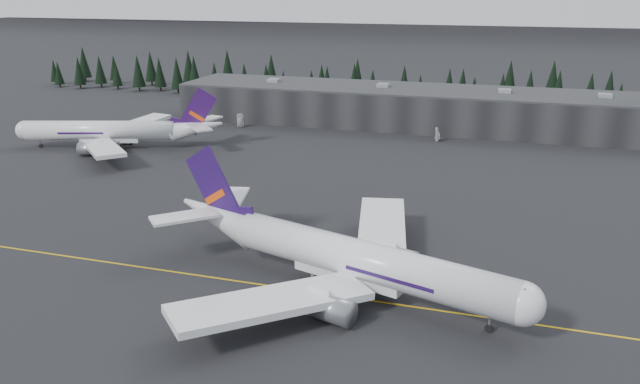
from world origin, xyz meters
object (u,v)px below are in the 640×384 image
(jet_main, at_px, (336,254))
(jet_parked, at_px, (118,131))
(gse_vehicle_a, at_px, (240,125))
(terminal, at_px, (411,107))
(gse_vehicle_b, at_px, (437,139))

(jet_main, relative_size, jet_parked, 1.08)
(gse_vehicle_a, bearing_deg, terminal, -2.36)
(jet_main, relative_size, gse_vehicle_b, 14.50)
(jet_main, height_order, jet_parked, jet_main)
(terminal, height_order, gse_vehicle_b, terminal)
(jet_parked, bearing_deg, terminal, -160.45)
(terminal, xyz_separation_m, jet_main, (8.40, -123.64, -0.84))
(terminal, relative_size, gse_vehicle_b, 36.03)
(gse_vehicle_a, bearing_deg, gse_vehicle_b, -23.89)
(jet_parked, xyz_separation_m, gse_vehicle_b, (88.64, 35.55, -4.31))
(terminal, distance_m, jet_main, 123.93)
(gse_vehicle_a, relative_size, gse_vehicle_b, 1.05)
(jet_parked, xyz_separation_m, gse_vehicle_a, (22.40, 36.52, -4.42))
(terminal, bearing_deg, jet_main, -86.12)
(jet_parked, bearing_deg, jet_main, 124.95)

